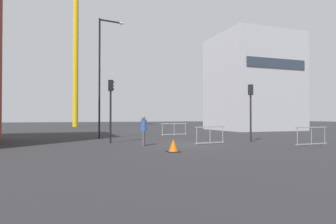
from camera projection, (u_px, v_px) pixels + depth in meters
ground at (188, 144)px, 18.05m from camera, size 160.00×160.00×0.00m
office_block at (252, 83)px, 38.00m from camera, size 9.50×9.06×11.85m
construction_crane at (76, 20)px, 49.95m from camera, size 2.37×16.08×27.92m
streetlamp_tall at (102, 69)px, 22.77m from camera, size 2.01×0.50×9.15m
traffic_light_island at (111, 101)px, 18.95m from camera, size 0.38×0.25×3.99m
traffic_light_near at (251, 103)px, 20.01m from camera, size 0.25×0.37×3.82m
pedestrian_walking at (144, 128)px, 17.12m from camera, size 0.34×0.34×1.72m
safety_barrier_left_run at (174, 129)px, 26.55m from camera, size 2.57×0.39×1.08m
safety_barrier_rear at (210, 135)px, 17.97m from camera, size 2.12×0.35×1.08m
safety_barrier_right_run at (311, 136)px, 17.19m from camera, size 2.39×0.18×1.08m
traffic_cone_striped at (173, 146)px, 14.13m from camera, size 0.60×0.60×0.61m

